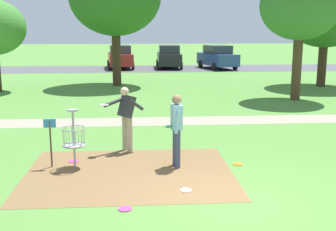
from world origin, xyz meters
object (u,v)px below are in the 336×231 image
at_px(frisbee_by_tee, 186,190).
at_px(frisbee_far_left, 125,209).
at_px(player_throwing, 126,114).
at_px(tree_near_right, 326,10).
at_px(frisbee_near_basket, 238,164).
at_px(parked_car_leftmost, 120,57).
at_px(frisbee_far_right, 73,161).
at_px(tree_mid_center, 301,6).
at_px(parked_car_center_right, 218,57).
at_px(player_foreground_watching, 176,126).
at_px(disc_golf_basket, 71,136).
at_px(parked_car_center_left, 169,57).

xyz_separation_m(frisbee_by_tee, frisbee_far_left, (-1.19, -0.82, 0.00)).
height_order(player_throwing, tree_near_right, tree_near_right).
distance_m(frisbee_near_basket, tree_near_right, 15.95).
bearing_deg(parked_car_leftmost, frisbee_far_right, -90.60).
relative_size(player_throwing, tree_mid_center, 0.30).
bearing_deg(parked_car_center_right, tree_mid_center, -87.18).
height_order(frisbee_near_basket, tree_mid_center, tree_mid_center).
height_order(player_foreground_watching, frisbee_far_right, player_foreground_watching).
relative_size(player_foreground_watching, tree_near_right, 0.28).
bearing_deg(parked_car_leftmost, disc_golf_basket, -90.49).
distance_m(frisbee_far_right, tree_near_right, 17.85).
height_order(player_throwing, frisbee_near_basket, player_throwing).
distance_m(player_throwing, parked_car_center_left, 23.58).
height_order(frisbee_far_right, tree_mid_center, tree_mid_center).
bearing_deg(tree_near_right, parked_car_center_right, 109.40).
xyz_separation_m(frisbee_far_left, parked_car_center_left, (2.83, 27.14, 0.91)).
xyz_separation_m(frisbee_near_basket, tree_near_right, (7.82, 13.27, 4.15)).
height_order(disc_golf_basket, frisbee_near_basket, disc_golf_basket).
bearing_deg(player_throwing, tree_mid_center, 45.85).
distance_m(player_throwing, frisbee_far_left, 3.87).
xyz_separation_m(player_throwing, parked_car_leftmost, (-1.03, 23.41, -0.06)).
xyz_separation_m(tree_mid_center, parked_car_leftmost, (-8.47, 15.75, -3.19)).
height_order(parked_car_leftmost, parked_car_center_right, same).
bearing_deg(tree_near_right, frisbee_near_basket, -120.51).
bearing_deg(frisbee_far_left, disc_golf_basket, 117.81).
bearing_deg(player_foreground_watching, frisbee_far_right, 167.98).
distance_m(player_foreground_watching, tree_near_right, 16.53).
height_order(frisbee_far_right, parked_car_leftmost, parked_car_leftmost).
relative_size(player_foreground_watching, frisbee_near_basket, 7.55).
bearing_deg(parked_car_center_left, tree_near_right, -56.52).
relative_size(disc_golf_basket, parked_car_center_left, 0.33).
relative_size(player_foreground_watching, parked_car_center_right, 0.38).
height_order(player_foreground_watching, parked_car_center_right, parked_car_center_right).
bearing_deg(frisbee_far_left, player_foreground_watching, 64.12).
bearing_deg(frisbee_by_tee, frisbee_near_basket, 47.37).
xyz_separation_m(disc_golf_basket, frisbee_far_right, (-0.04, 0.44, -0.74)).
bearing_deg(parked_car_leftmost, frisbee_far_left, -87.73).
xyz_separation_m(player_throwing, parked_car_center_right, (6.70, 22.66, -0.06)).
distance_m(disc_golf_basket, tree_near_right, 17.98).
xyz_separation_m(frisbee_far_right, tree_mid_center, (8.72, 8.52, 4.11)).
distance_m(player_throwing, parked_car_center_right, 23.63).
height_order(disc_golf_basket, tree_mid_center, tree_mid_center).
bearing_deg(player_throwing, parked_car_center_right, 73.54).
xyz_separation_m(disc_golf_basket, frisbee_by_tee, (2.47, -1.62, -0.74)).
xyz_separation_m(player_foreground_watching, frisbee_far_right, (-2.47, 0.53, -0.96)).
xyz_separation_m(player_foreground_watching, parked_car_center_left, (1.69, 24.79, -0.05)).
bearing_deg(player_foreground_watching, parked_car_center_left, 86.09).
relative_size(player_throwing, parked_car_leftmost, 0.39).
bearing_deg(frisbee_far_left, frisbee_by_tee, 34.47).
bearing_deg(frisbee_far_right, parked_car_center_right, 71.26).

